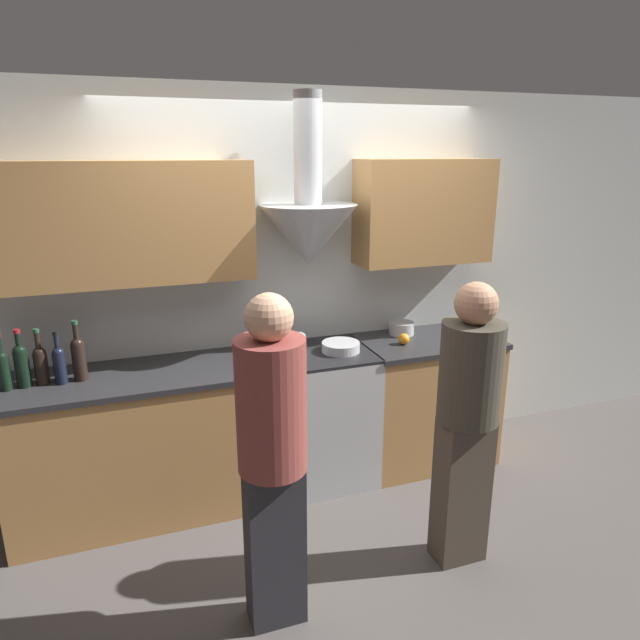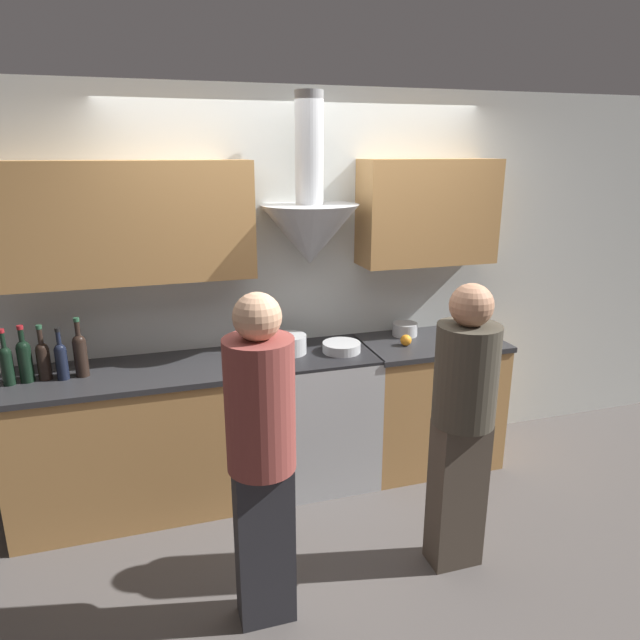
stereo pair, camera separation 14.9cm
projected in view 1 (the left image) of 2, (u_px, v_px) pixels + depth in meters
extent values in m
plane|color=#4C4744|center=(333.00, 505.00, 3.69)|extent=(12.00, 12.00, 0.00)
cube|color=silver|center=(299.00, 286.00, 3.94)|extent=(8.40, 0.06, 2.60)
cone|color=#B7BABC|center=(308.00, 235.00, 3.65)|extent=(0.63, 0.63, 0.38)
cylinder|color=#B7BABC|center=(308.00, 149.00, 3.50)|extent=(0.18, 0.18, 0.67)
cube|color=#B27F47|center=(120.00, 223.00, 3.27)|extent=(1.52, 0.32, 0.70)
cube|color=#B27F47|center=(424.00, 212.00, 3.91)|extent=(0.94, 0.32, 0.70)
cube|color=#B27F47|center=(142.00, 446.00, 3.52)|extent=(1.52, 0.60, 0.89)
cube|color=#28282B|center=(135.00, 377.00, 3.39)|extent=(1.55, 0.62, 0.03)
cube|color=#B27F47|center=(424.00, 401.00, 4.16)|extent=(0.94, 0.60, 0.89)
cube|color=#28282B|center=(428.00, 341.00, 4.02)|extent=(0.97, 0.62, 0.03)
cube|color=#B7BABC|center=(315.00, 418.00, 3.88)|extent=(0.74, 0.60, 0.91)
cube|color=black|center=(330.00, 442.00, 3.63)|extent=(0.52, 0.01, 0.41)
cube|color=black|center=(315.00, 354.00, 3.75)|extent=(0.74, 0.60, 0.02)
cube|color=#B7BABC|center=(302.00, 349.00, 4.01)|extent=(0.74, 0.06, 0.10)
cylinder|color=black|center=(4.00, 374.00, 3.13)|extent=(0.07, 0.07, 0.19)
sphere|color=black|center=(1.00, 358.00, 3.11)|extent=(0.07, 0.07, 0.07)
cylinder|color=black|center=(23.00, 369.00, 3.18)|extent=(0.08, 0.08, 0.21)
sphere|color=black|center=(20.00, 352.00, 3.15)|extent=(0.08, 0.08, 0.08)
cylinder|color=black|center=(18.00, 341.00, 3.13)|extent=(0.03, 0.03, 0.09)
cylinder|color=maroon|center=(16.00, 331.00, 3.12)|extent=(0.03, 0.03, 0.02)
cylinder|color=black|center=(42.00, 369.00, 3.22)|extent=(0.07, 0.07, 0.18)
sphere|color=black|center=(39.00, 353.00, 3.19)|extent=(0.07, 0.07, 0.07)
cylinder|color=black|center=(37.00, 342.00, 3.17)|extent=(0.03, 0.03, 0.10)
cylinder|color=#234C33|center=(36.00, 331.00, 3.15)|extent=(0.03, 0.03, 0.02)
cylinder|color=black|center=(60.00, 368.00, 3.22)|extent=(0.07, 0.07, 0.18)
sphere|color=black|center=(58.00, 353.00, 3.20)|extent=(0.07, 0.07, 0.07)
cylinder|color=black|center=(57.00, 343.00, 3.18)|extent=(0.03, 0.03, 0.09)
cylinder|color=black|center=(55.00, 333.00, 3.17)|extent=(0.03, 0.03, 0.02)
cylinder|color=black|center=(79.00, 362.00, 3.27)|extent=(0.08, 0.08, 0.21)
sphere|color=black|center=(77.00, 345.00, 3.24)|extent=(0.07, 0.07, 0.07)
cylinder|color=black|center=(76.00, 333.00, 3.22)|extent=(0.03, 0.03, 0.10)
cylinder|color=#234C33|center=(74.00, 323.00, 3.20)|extent=(0.03, 0.03, 0.02)
cylinder|color=#B7BABC|center=(289.00, 344.00, 3.71)|extent=(0.22, 0.22, 0.12)
cylinder|color=#B7BABC|center=(341.00, 347.00, 3.76)|extent=(0.25, 0.25, 0.06)
sphere|color=orange|center=(404.00, 339.00, 3.89)|extent=(0.08, 0.08, 0.08)
cylinder|color=#B7BABC|center=(401.00, 328.00, 4.11)|extent=(0.18, 0.18, 0.09)
cube|color=silver|center=(472.00, 337.00, 4.04)|extent=(0.15, 0.11, 0.01)
cube|color=black|center=(465.00, 342.00, 3.94)|extent=(0.09, 0.07, 0.01)
cube|color=#28282D|center=(275.00, 545.00, 2.69)|extent=(0.27, 0.17, 0.83)
cylinder|color=brown|center=(271.00, 406.00, 2.49)|extent=(0.31, 0.31, 0.61)
sphere|color=tan|center=(269.00, 318.00, 2.37)|extent=(0.21, 0.21, 0.21)
cube|color=#473D33|center=(461.00, 490.00, 3.11)|extent=(0.27, 0.18, 0.85)
cylinder|color=#3D382D|center=(471.00, 372.00, 2.91)|extent=(0.32, 0.32, 0.53)
sphere|color=#AD7A5B|center=(476.00, 304.00, 2.81)|extent=(0.22, 0.22, 0.22)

